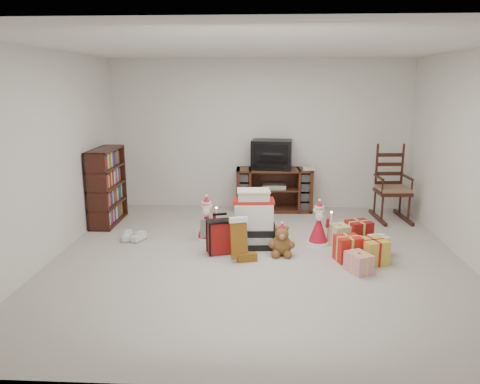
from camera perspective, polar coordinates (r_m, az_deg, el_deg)
name	(u,v)px	position (r m, az deg, el deg)	size (l,w,h in m)	color
room	(258,158)	(5.47, 2.23, 4.13)	(5.01, 5.01, 2.51)	#A9A49B
tv_stand	(274,190)	(7.85, 4.16, 0.28)	(1.27, 0.51, 0.72)	#472414
bookshelf	(107,188)	(7.39, -15.89, 0.53)	(0.31, 0.94, 1.15)	#37160F
rocking_chair	(391,193)	(7.74, 17.95, -0.09)	(0.55, 0.84, 1.22)	#37160F
gift_pile	(253,222)	(6.14, 1.63, -3.71)	(0.62, 0.47, 0.74)	black
red_suitcase	(221,237)	(5.91, -2.28, -5.46)	(0.37, 0.27, 0.51)	maroon
stocking	(239,239)	(5.64, -0.13, -5.78)	(0.26, 0.11, 0.56)	#0C6F18
teddy_bear	(282,242)	(5.88, 5.10, -6.15)	(0.25, 0.22, 0.38)	brown
santa_figurine	(319,227)	(6.32, 9.56, -4.28)	(0.30, 0.28, 0.61)	#B31326
mrs_claus_figurine	(207,223)	(6.43, -4.07, -3.77)	(0.30, 0.29, 0.62)	#B31326
sneaker_pair	(133,238)	(6.58, -12.89, -5.45)	(0.31, 0.27, 0.09)	silver
gift_cluster	(359,246)	(6.04, 14.36, -6.37)	(0.77, 1.12, 0.26)	#B21A14
crt_television	(272,154)	(7.76, 3.88, 4.60)	(0.69, 0.53, 0.48)	black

